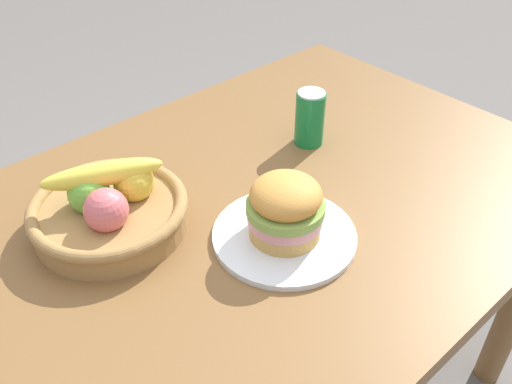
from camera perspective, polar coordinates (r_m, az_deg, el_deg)
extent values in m
cube|color=brown|center=(1.09, -1.24, -2.56)|extent=(1.40, 0.90, 0.04)
cylinder|color=brown|center=(1.87, 5.88, 2.39)|extent=(0.07, 0.07, 0.71)
cylinder|color=white|center=(1.01, 3.07, -4.42)|extent=(0.26, 0.26, 0.01)
cylinder|color=tan|center=(0.99, 3.11, -3.52)|extent=(0.13, 0.13, 0.03)
cylinder|color=pink|center=(0.98, 3.16, -2.38)|extent=(0.13, 0.13, 0.02)
cylinder|color=#84A84C|center=(0.96, 3.21, -1.47)|extent=(0.14, 0.14, 0.02)
ellipsoid|color=gold|center=(0.95, 3.26, -0.23)|extent=(0.13, 0.13, 0.06)
cylinder|color=#147238|center=(1.24, 5.59, 7.55)|extent=(0.07, 0.07, 0.12)
cylinder|color=silver|center=(1.21, 5.77, 10.13)|extent=(0.06, 0.06, 0.00)
cylinder|color=#9E7542|center=(1.05, -14.84, -2.49)|extent=(0.28, 0.28, 0.05)
torus|color=#9E7542|center=(1.03, -15.05, -1.43)|extent=(0.29, 0.29, 0.02)
sphere|color=gold|center=(1.04, -12.54, 1.05)|extent=(0.08, 0.08, 0.08)
sphere|color=#6BAD38|center=(1.03, -16.88, -0.13)|extent=(0.08, 0.08, 0.08)
sphere|color=#D16066|center=(0.98, -15.24, -1.81)|extent=(0.08, 0.08, 0.08)
ellipsoid|color=yellow|center=(1.01, -15.58, 1.81)|extent=(0.22, 0.13, 0.05)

